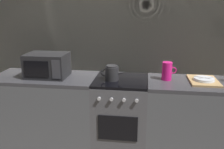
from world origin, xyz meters
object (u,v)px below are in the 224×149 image
object	(u,v)px
dish_pile	(204,80)
stove_unit	(121,116)
microwave	(47,65)
pitcher	(167,71)
kettle	(112,73)

from	to	relation	value
dish_pile	stove_unit	bearing A→B (deg)	-178.28
stove_unit	microwave	bearing A→B (deg)	-179.25
stove_unit	dish_pile	world-z (taller)	dish_pile
pitcher	dish_pile	size ratio (longest dim) A/B	0.50
kettle	pitcher	size ratio (longest dim) A/B	1.42
pitcher	dish_pile	distance (m)	0.40
stove_unit	dish_pile	distance (m)	1.01
kettle	pitcher	bearing A→B (deg)	8.95
stove_unit	microwave	world-z (taller)	microwave
stove_unit	pitcher	bearing A→B (deg)	5.50
microwave	pitcher	bearing A→B (deg)	2.52
kettle	dish_pile	bearing A→B (deg)	4.20
dish_pile	kettle	bearing A→B (deg)	-175.80
microwave	dish_pile	world-z (taller)	microwave
pitcher	stove_unit	bearing A→B (deg)	-174.50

